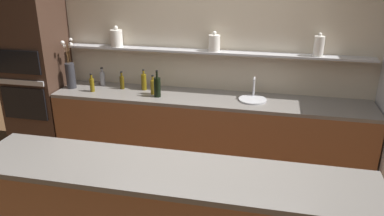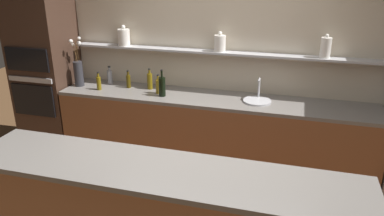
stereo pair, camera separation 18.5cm
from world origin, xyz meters
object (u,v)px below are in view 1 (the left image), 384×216
object	(u,v)px
oven_tower	(36,72)
bottle_wine_1	(157,87)
bottle_oil_2	(92,84)
bottle_oil_0	(153,87)
bottle_oil_3	(144,82)
bottle_spirit_5	(102,78)
sink_fixture	(253,98)
flower_vase	(70,72)
bottle_oil_4	(122,82)

from	to	relation	value
oven_tower	bottle_wine_1	size ratio (longest dim) A/B	6.84
oven_tower	bottle_oil_2	xyz separation A→B (m)	(0.81, -0.09, -0.08)
bottle_oil_0	bottle_oil_2	size ratio (longest dim) A/B	1.04
bottle_oil_2	bottle_oil_3	bearing A→B (deg)	18.58
bottle_spirit_5	sink_fixture	bearing A→B (deg)	-4.64
flower_vase	bottle_wine_1	distance (m)	1.15
bottle_oil_0	bottle_oil_3	world-z (taller)	bottle_oil_3
flower_vase	bottle_oil_4	world-z (taller)	flower_vase
sink_fixture	bottle_oil_4	xyz separation A→B (m)	(-1.61, 0.07, 0.07)
sink_fixture	bottle_spirit_5	distance (m)	1.92
flower_vase	bottle_wine_1	bearing A→B (deg)	-4.35
oven_tower	bottle_wine_1	bearing A→B (deg)	-3.49
flower_vase	bottle_oil_0	xyz separation A→B (m)	(1.07, -0.01, -0.11)
bottle_oil_3	bottle_spirit_5	world-z (taller)	bottle_oil_3
bottle_oil_0	bottle_spirit_5	bearing A→B (deg)	165.29
bottle_oil_4	bottle_oil_3	bearing A→B (deg)	4.82
bottle_oil_0	bottle_oil_3	xyz separation A→B (m)	(-0.16, 0.14, 0.01)
bottle_wine_1	bottle_spirit_5	bearing A→B (deg)	161.84
bottle_oil_0	bottle_wine_1	world-z (taller)	bottle_wine_1
oven_tower	bottle_oil_3	world-z (taller)	oven_tower
bottle_oil_2	bottle_wine_1	bearing A→B (deg)	-0.66
bottle_oil_3	bottle_spirit_5	size ratio (longest dim) A/B	1.11
sink_fixture	bottle_oil_3	world-z (taller)	bottle_oil_3
bottle_spirit_5	oven_tower	bearing A→B (deg)	-168.56
oven_tower	sink_fixture	bearing A→B (deg)	0.25
bottle_oil_3	bottle_oil_4	distance (m)	0.28
oven_tower	sink_fixture	distance (m)	2.73
flower_vase	bottle_oil_3	bearing A→B (deg)	7.60
bottle_wine_1	sink_fixture	bearing A→B (deg)	5.79
bottle_wine_1	bottle_spirit_5	distance (m)	0.85
bottle_oil_0	flower_vase	bearing A→B (deg)	179.26
bottle_oil_2	bottle_oil_4	bearing A→B (deg)	29.18
sink_fixture	bottle_oil_2	size ratio (longest dim) A/B	1.40
flower_vase	bottle_spirit_5	size ratio (longest dim) A/B	2.68
oven_tower	bottle_oil_3	bearing A→B (deg)	4.46
flower_vase	bottle_oil_0	distance (m)	1.08
oven_tower	flower_vase	size ratio (longest dim) A/B	3.50
flower_vase	bottle_wine_1	world-z (taller)	flower_vase
bottle_oil_4	bottle_spirit_5	xyz separation A→B (m)	(-0.30, 0.08, 0.01)
oven_tower	bottle_oil_3	size ratio (longest dim) A/B	8.41
bottle_oil_0	oven_tower	bearing A→B (deg)	179.03
flower_vase	sink_fixture	xyz separation A→B (m)	(2.24, 0.02, -0.18)
bottle_oil_3	sink_fixture	bearing A→B (deg)	-4.17
sink_fixture	bottle_wine_1	distance (m)	1.11
sink_fixture	bottle_oil_0	distance (m)	1.18
bottle_wine_1	bottle_oil_3	distance (m)	0.32
bottle_wine_1	bottle_oil_3	xyz separation A→B (m)	(-0.24, 0.21, -0.01)
bottle_wine_1	bottle_oil_3	world-z (taller)	bottle_wine_1
oven_tower	bottle_oil_2	size ratio (longest dim) A/B	9.71
bottle_oil_3	oven_tower	bearing A→B (deg)	-175.54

